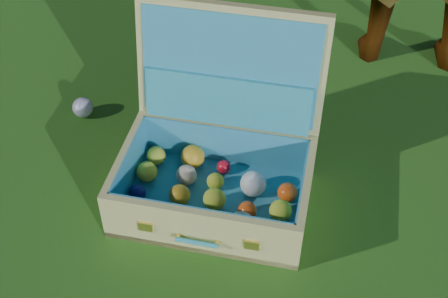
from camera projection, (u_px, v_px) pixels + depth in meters
ground at (236, 159)px, 1.94m from camera, size 60.00×60.00×0.00m
stray_ball at (83, 107)px, 2.07m from camera, size 0.07×0.07×0.07m
suitcase at (219, 151)px, 1.76m from camera, size 0.62×0.55×0.51m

